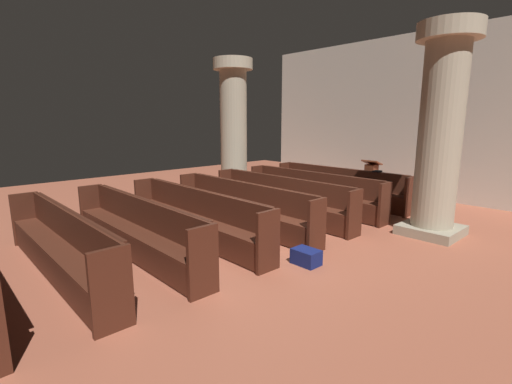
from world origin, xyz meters
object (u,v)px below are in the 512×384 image
at_px(pew_row_6, 60,242).
at_px(hymn_book, 377,171).
at_px(pillar_aisle_side, 440,130).
at_px(kneeler_box_navy, 306,257).
at_px(pillar_far_side, 234,126).
at_px(pew_row_2, 280,197).
at_px(pew_row_1, 312,190).
at_px(pew_row_3, 242,205).
at_px(pew_row_0, 339,185).
at_px(pew_row_4, 195,214).
at_px(pew_row_5, 136,227).
at_px(lectern, 371,182).

height_order(pew_row_6, hymn_book, hymn_book).
relative_size(pillar_aisle_side, kneeler_box_navy, 9.28).
bearing_deg(pillar_far_side, pew_row_2, -18.95).
relative_size(pew_row_6, hymn_book, 17.97).
height_order(pew_row_6, pillar_far_side, pillar_far_side).
height_order(pew_row_1, pew_row_3, same).
relative_size(pew_row_0, hymn_book, 17.97).
bearing_deg(pew_row_4, kneeler_box_navy, 15.50).
bearing_deg(pew_row_1, pew_row_3, -90.00).
distance_m(pew_row_1, kneeler_box_navy, 3.53).
relative_size(pillar_far_side, hymn_book, 17.82).
relative_size(pew_row_1, pew_row_5, 1.00).
distance_m(pew_row_1, pew_row_6, 5.64).
bearing_deg(hymn_book, pew_row_3, -105.22).
height_order(pew_row_0, lectern, lectern).
relative_size(pew_row_1, pew_row_6, 1.00).
height_order(pew_row_5, pillar_aisle_side, pillar_aisle_side).
xyz_separation_m(pew_row_3, kneeler_box_navy, (2.12, -0.54, -0.37)).
bearing_deg(kneeler_box_navy, pew_row_2, 141.72).
height_order(pew_row_3, lectern, lectern).
height_order(pew_row_5, hymn_book, hymn_book).
height_order(pew_row_1, pew_row_4, same).
height_order(pillar_far_side, hymn_book, pillar_far_side).
height_order(hymn_book, kneeler_box_navy, hymn_book).
xyz_separation_m(pillar_far_side, kneeler_box_navy, (4.87, -2.62, -1.88)).
relative_size(pew_row_4, pillar_far_side, 1.01).
bearing_deg(pew_row_2, pew_row_1, 90.00).
distance_m(pew_row_0, pillar_aisle_side, 3.34).
distance_m(pillar_far_side, hymn_book, 4.15).
relative_size(pew_row_5, pillar_aisle_side, 1.01).
bearing_deg(pew_row_5, pew_row_1, 90.00).
height_order(pew_row_2, kneeler_box_navy, pew_row_2).
bearing_deg(pew_row_0, pew_row_2, -90.00).
relative_size(pew_row_3, pillar_aisle_side, 1.01).
bearing_deg(pew_row_6, pew_row_4, 90.00).
distance_m(pew_row_1, pew_row_2, 1.13).
xyz_separation_m(pew_row_5, kneeler_box_navy, (2.12, 1.71, -0.37)).
distance_m(pillar_aisle_side, pillar_far_side, 5.57).
height_order(pew_row_2, pew_row_5, same).
height_order(pew_row_1, pew_row_2, same).
relative_size(pew_row_0, pew_row_2, 1.00).
xyz_separation_m(pew_row_3, pillar_far_side, (-2.76, 2.07, 1.51)).
height_order(pew_row_3, kneeler_box_navy, pew_row_3).
height_order(lectern, kneeler_box_navy, lectern).
relative_size(pew_row_2, pew_row_3, 1.00).
height_order(pew_row_2, pew_row_3, same).
bearing_deg(pillar_far_side, pew_row_4, -49.29).
bearing_deg(pew_row_1, pillar_aisle_side, 2.55).
distance_m(pew_row_6, kneeler_box_navy, 3.56).
distance_m(pew_row_2, kneeler_box_navy, 2.72).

